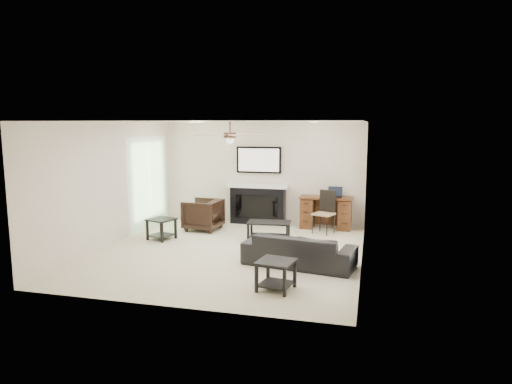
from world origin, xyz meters
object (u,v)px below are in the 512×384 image
sofa (299,250)px  armchair (203,215)px  coffee_table (269,231)px  fireplace_unit (258,186)px  desk (326,212)px

sofa → armchair: bearing=-30.4°
sofa → coffee_table: size_ratio=2.14×
sofa → armchair: (-2.60, 2.15, 0.08)m
fireplace_unit → desk: size_ratio=1.57×
coffee_table → fireplace_unit: bearing=107.4°
sofa → armchair: size_ratio=2.42×
sofa → armchair: armchair is taller
armchair → desk: 2.90m
armchair → fireplace_unit: 1.55m
coffee_table → desk: desk is taller
armchair → coffee_table: 1.79m
armchair → fireplace_unit: (1.08, 0.94, 0.59)m
sofa → desk: 3.03m
sofa → desk: (0.17, 3.02, 0.10)m
sofa → fireplace_unit: fireplace_unit is taller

